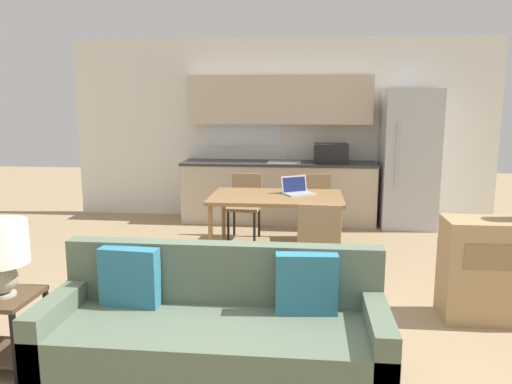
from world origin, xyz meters
The scene contains 12 objects.
ground_plane centered at (0.00, 0.00, 0.00)m, with size 20.00×20.00×0.00m, color #9E8460.
wall_back centered at (-0.01, 4.63, 1.35)m, with size 6.40×0.07×2.70m.
kitchen_counter centered at (0.02, 4.33, 0.84)m, with size 2.85×0.65×2.15m.
refrigerator centered at (1.84, 4.22, 0.97)m, with size 0.75×0.75×1.94m.
dining_table centered at (0.09, 2.49, 0.67)m, with size 1.47×0.95×0.73m.
couch centered at (-0.14, -0.02, 0.33)m, with size 2.16×0.80×0.83m.
side_table centered at (-1.57, -0.08, 0.34)m, with size 0.44×0.44×0.51m.
credenza centered at (2.06, 1.06, 0.42)m, with size 1.02×0.41×0.84m.
dining_chair_far_right centered at (0.55, 3.36, 0.47)m, with size 0.47×0.47×0.84m.
dining_chair_far_left centered at (-0.38, 3.33, 0.47)m, with size 0.45×0.45×0.84m.
dining_chair_near_right centered at (0.55, 1.63, 0.47)m, with size 0.45×0.45×0.84m.
laptop centered at (0.31, 2.62, 0.78)m, with size 0.41×0.38×0.20m.
Camera 1 is at (0.43, -3.00, 1.77)m, focal length 35.00 mm.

